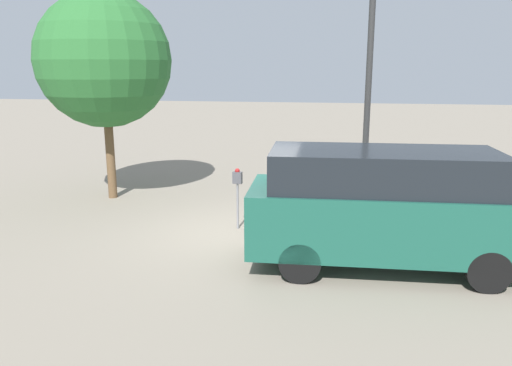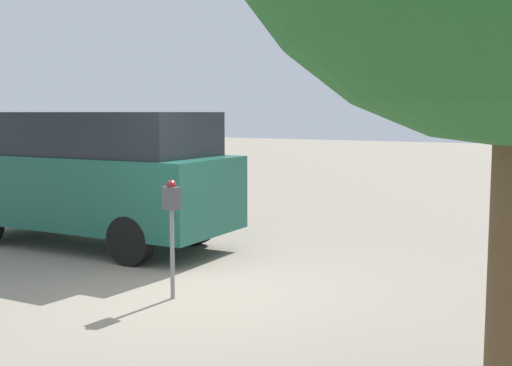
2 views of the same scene
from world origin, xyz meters
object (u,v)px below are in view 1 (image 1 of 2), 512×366
(parked_van, at_px, (386,206))
(street_tree, at_px, (104,60))
(parking_meter_near, at_px, (237,184))
(lamp_post, at_px, (366,126))

(parked_van, bearing_deg, street_tree, 148.78)
(parking_meter_near, xyz_separation_m, lamp_post, (2.78, 1.68, 1.14))
(lamp_post, bearing_deg, parking_meter_near, -148.79)
(lamp_post, bearing_deg, street_tree, 176.66)
(lamp_post, xyz_separation_m, street_tree, (-6.72, 0.39, 1.52))
(parking_meter_near, bearing_deg, street_tree, 160.54)
(parking_meter_near, distance_m, lamp_post, 3.44)
(parking_meter_near, height_order, street_tree, street_tree)
(parked_van, height_order, street_tree, street_tree)
(parking_meter_near, height_order, parked_van, parked_van)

